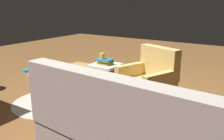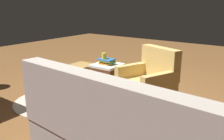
# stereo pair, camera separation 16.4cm
# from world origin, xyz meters

# --- Properties ---
(ground) EXTENTS (12.00, 12.00, 0.00)m
(ground) POSITION_xyz_m (0.00, 0.00, 0.00)
(ground) COLOR brown
(armchair) EXTENTS (0.86, 0.87, 0.87)m
(armchair) POSITION_xyz_m (-0.50, 0.12, 0.36)
(armchair) COLOR tan
(armchair) RESTS_ON ground
(laptop_desk) EXTENTS (0.56, 0.44, 0.48)m
(laptop_desk) POSITION_xyz_m (0.21, 0.99, 0.42)
(laptop_desk) COLOR olive
(laptop_desk) RESTS_ON ground
(laptop) EXTENTS (0.37, 0.32, 0.21)m
(laptop) POSITION_xyz_m (0.20, 1.03, 0.53)
(laptop) COLOR silver
(laptop) RESTS_ON laptop_desk
(wicker_hamper) EXTENTS (0.45, 0.45, 0.48)m
(wicker_hamper) POSITION_xyz_m (0.38, -0.09, 0.24)
(wicker_hamper) COLOR brown
(wicker_hamper) RESTS_ON ground
(book_stack_hamper) EXTENTS (0.26, 0.20, 0.10)m
(book_stack_hamper) POSITION_xyz_m (0.39, -0.09, 0.53)
(book_stack_hamper) COLOR orange
(book_stack_hamper) RESTS_ON wicker_hamper
(yellow_mug) EXTENTS (0.08, 0.08, 0.10)m
(yellow_mug) POSITION_xyz_m (0.41, -0.04, 0.63)
(yellow_mug) COLOR yellow
(yellow_mug) RESTS_ON book_stack_hamper
(ottoman) EXTENTS (0.40, 0.40, 0.36)m
(ottoman) POSITION_xyz_m (1.04, -0.16, 0.31)
(ottoman) COLOR #AD8442
(ottoman) RESTS_ON ground
(circular_rug) EXTENTS (1.19, 1.19, 0.01)m
(circular_rug) POSITION_xyz_m (0.78, 0.77, 0.01)
(circular_rug) COLOR beige
(circular_rug) RESTS_ON ground
(pet_bowl_steel) EXTENTS (0.20, 0.20, 0.05)m
(pet_bowl_steel) POSITION_xyz_m (2.21, -0.02, 0.03)
(pet_bowl_steel) COLOR silver
(pet_bowl_steel) RESTS_ON ground
(pet_bowl_teal) EXTENTS (0.20, 0.20, 0.05)m
(pet_bowl_teal) POSITION_xyz_m (2.54, -0.14, 0.03)
(pet_bowl_teal) COLOR teal
(pet_bowl_teal) RESTS_ON ground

